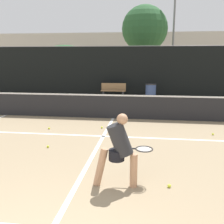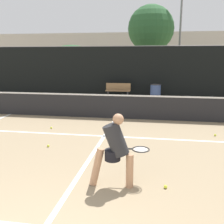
# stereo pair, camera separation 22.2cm
# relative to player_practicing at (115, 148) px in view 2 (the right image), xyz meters

# --- Properties ---
(court_service_line) EXTENTS (8.25, 0.10, 0.01)m
(court_service_line) POSITION_rel_player_practicing_xyz_m (-0.81, 3.05, -0.75)
(court_service_line) COLOR white
(court_service_line) RESTS_ON ground
(court_center_mark) EXTENTS (0.10, 6.83, 0.01)m
(court_center_mark) POSITION_rel_player_practicing_xyz_m (-0.81, 2.02, -0.75)
(court_center_mark) COLOR white
(court_center_mark) RESTS_ON ground
(net) EXTENTS (11.09, 0.09, 1.07)m
(net) POSITION_rel_player_practicing_xyz_m (-0.81, 5.43, -0.25)
(net) COLOR slate
(net) RESTS_ON ground
(fence_back) EXTENTS (24.00, 0.06, 2.99)m
(fence_back) POSITION_rel_player_practicing_xyz_m (-0.81, 11.22, 0.73)
(fence_back) COLOR black
(fence_back) RESTS_ON ground
(player_practicing) EXTENTS (1.13, 0.58, 1.41)m
(player_practicing) POSITION_rel_player_practicing_xyz_m (0.00, 0.00, 0.00)
(player_practicing) COLOR tan
(player_practicing) RESTS_ON ground
(tennis_ball_scattered_2) EXTENTS (0.07, 0.07, 0.07)m
(tennis_ball_scattered_2) POSITION_rel_player_practicing_xyz_m (-2.74, 3.59, -0.72)
(tennis_ball_scattered_2) COLOR #D1E033
(tennis_ball_scattered_2) RESTS_ON ground
(tennis_ball_scattered_5) EXTENTS (0.07, 0.07, 0.07)m
(tennis_ball_scattered_5) POSITION_rel_player_practicing_xyz_m (2.56, 3.62, -0.72)
(tennis_ball_scattered_5) COLOR #D1E033
(tennis_ball_scattered_5) RESTS_ON ground
(tennis_ball_scattered_6) EXTENTS (0.07, 0.07, 0.07)m
(tennis_ball_scattered_6) POSITION_rel_player_practicing_xyz_m (-2.12, 1.84, -0.72)
(tennis_ball_scattered_6) COLOR #D1E033
(tennis_ball_scattered_6) RESTS_ON ground
(tennis_ball_scattered_8) EXTENTS (0.07, 0.07, 0.07)m
(tennis_ball_scattered_8) POSITION_rel_player_practicing_xyz_m (0.94, 0.06, -0.72)
(tennis_ball_scattered_8) COLOR #D1E033
(tennis_ball_scattered_8) RESTS_ON ground
(tennis_ball_scattered_9) EXTENTS (0.07, 0.07, 0.07)m
(tennis_ball_scattered_9) POSITION_rel_player_practicing_xyz_m (-1.00, 3.93, -0.72)
(tennis_ball_scattered_9) COLOR #D1E033
(tennis_ball_scattered_9) RESTS_ON ground
(courtside_bench) EXTENTS (1.44, 0.41, 0.86)m
(courtside_bench) POSITION_rel_player_practicing_xyz_m (-1.44, 10.49, -0.30)
(courtside_bench) COLOR olive
(courtside_bench) RESTS_ON ground
(trash_bin) EXTENTS (0.61, 0.61, 0.87)m
(trash_bin) POSITION_rel_player_practicing_xyz_m (0.71, 10.34, -0.32)
(trash_bin) COLOR #384C7F
(trash_bin) RESTS_ON ground
(parked_car) EXTENTS (1.70, 4.16, 1.41)m
(parked_car) POSITION_rel_player_practicing_xyz_m (0.17, 13.90, -0.16)
(parked_car) COLOR black
(parked_car) RESTS_ON ground
(floodlight_mast) EXTENTS (1.10, 0.24, 9.57)m
(floodlight_mast) POSITION_rel_player_practicing_xyz_m (2.52, 18.05, 5.22)
(floodlight_mast) COLOR slate
(floodlight_mast) RESTS_ON ground
(tree_west) EXTENTS (2.82, 2.82, 3.36)m
(tree_west) POSITION_rel_player_practicing_xyz_m (-6.74, 18.34, 2.11)
(tree_west) COLOR brown
(tree_west) RESTS_ON ground
(tree_mid) EXTENTS (3.57, 3.57, 6.28)m
(tree_mid) POSITION_rel_player_practicing_xyz_m (0.20, 16.89, 3.72)
(tree_mid) COLOR brown
(tree_mid) RESTS_ON ground
(building_far) EXTENTS (36.00, 2.40, 5.04)m
(building_far) POSITION_rel_player_practicing_xyz_m (-0.81, 27.38, 1.76)
(building_far) COLOR #B2ADA3
(building_far) RESTS_ON ground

